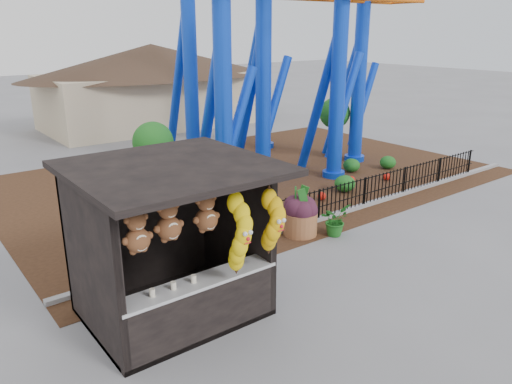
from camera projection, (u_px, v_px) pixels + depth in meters
ground at (323, 290)px, 10.86m from camera, size 120.00×120.00×0.00m
mulch_bed at (250, 176)px, 19.20m from camera, size 18.00×12.00×0.02m
curb at (347, 211)px, 15.41m from camera, size 18.00×0.18×0.12m
prize_booth at (178, 247)px, 9.36m from camera, size 3.50×3.40×3.12m
picket_fence at (367, 192)px, 15.79m from camera, size 12.20×0.06×1.00m
terracotta_planter at (300, 223)px, 13.70m from camera, size 1.20×1.20×0.66m
planter_foliage at (301, 201)px, 13.49m from camera, size 0.70×0.70×0.64m
potted_plant at (335, 220)px, 13.64m from camera, size 0.95×0.88×0.88m
landscaping at (308, 178)px, 17.90m from camera, size 8.44×3.23×0.71m
pavilion at (152, 72)px, 28.45m from camera, size 15.00×15.00×4.80m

